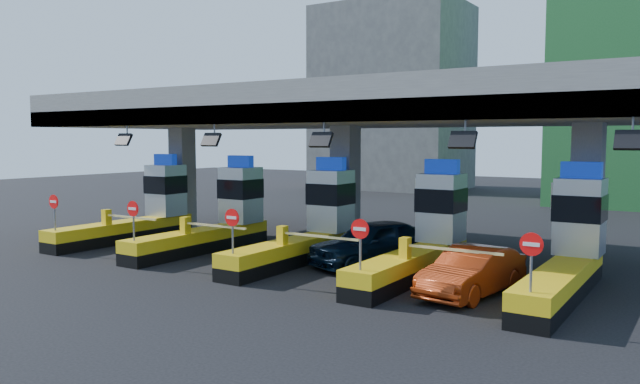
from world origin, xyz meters
The scene contains 10 objects.
ground centered at (0.00, 0.00, 0.00)m, with size 120.00×120.00×0.00m, color black.
toll_canopy centered at (0.00, 2.87, 6.13)m, with size 28.00×12.09×7.00m.
toll_lane_far_left centered at (-10.00, 0.28, 1.40)m, with size 4.43×8.00×4.16m.
toll_lane_left centered at (-5.00, 0.28, 1.40)m, with size 4.43×8.00×4.16m.
toll_lane_center centered at (0.00, 0.28, 1.40)m, with size 4.43×8.00×4.16m.
toll_lane_right centered at (5.00, 0.28, 1.40)m, with size 4.43×8.00×4.16m.
toll_lane_far_right centered at (10.00, 0.28, 1.40)m, with size 4.43×8.00×4.16m.
bg_building_concrete centered at (-14.00, 36.00, 9.00)m, with size 14.00×10.00×18.00m, color #4C4C49.
van centered at (2.77, 0.46, 0.91)m, with size 2.14×5.33×1.82m, color black.
red_car centered at (7.53, -1.90, 0.76)m, with size 1.61×4.61×1.52m, color maroon.
Camera 1 is at (13.97, -20.76, 4.93)m, focal length 35.00 mm.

